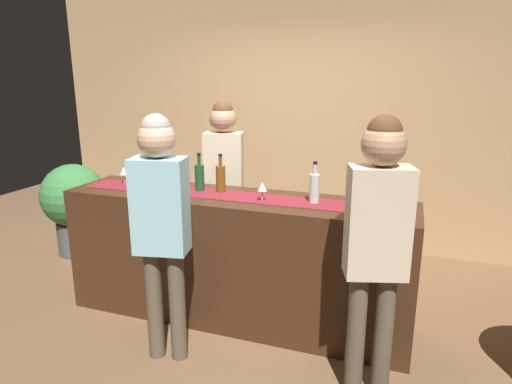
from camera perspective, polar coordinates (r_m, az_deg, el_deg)
name	(u,v)px	position (r m, az deg, el deg)	size (l,w,h in m)	color
ground_plane	(236,316)	(3.73, -2.58, -15.65)	(10.00, 10.00, 0.00)	brown
back_wall	(298,116)	(5.05, 5.41, 9.74)	(6.00, 0.12, 2.90)	tan
bar_counter	(235,258)	(3.50, -2.68, -8.54)	(2.68, 0.60, 1.01)	#3D2314
counter_runner_cloth	(235,196)	(3.34, -2.78, -0.53)	(2.55, 0.28, 0.01)	maroon
wine_bottle_green	(200,177)	(3.49, -7.29, 1.94)	(0.07, 0.07, 0.30)	#194723
wine_bottle_clear	(314,188)	(3.16, 7.54, 0.56)	(0.07, 0.07, 0.30)	#B2C6C1
wine_bottle_amber	(221,178)	(3.44, -4.58, 1.81)	(0.07, 0.07, 0.30)	brown
wine_glass_near_customer	(124,171)	(3.87, -16.68, 2.58)	(0.07, 0.07, 0.14)	silver
wine_glass_mid_counter	(262,187)	(3.18, 0.81, 0.62)	(0.07, 0.07, 0.14)	silver
bartender	(224,174)	(3.98, -4.14, 2.38)	(0.38, 0.27, 1.68)	#26262B
customer_sipping	(377,232)	(2.55, 15.36, -5.00)	(0.38, 0.29, 1.70)	brown
customer_browsing	(161,215)	(2.89, -12.18, -2.90)	(0.37, 0.26, 1.67)	brown
potted_plant_tall	(74,203)	(5.12, -22.38, -1.29)	(0.67, 0.67, 0.99)	#4C4C51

